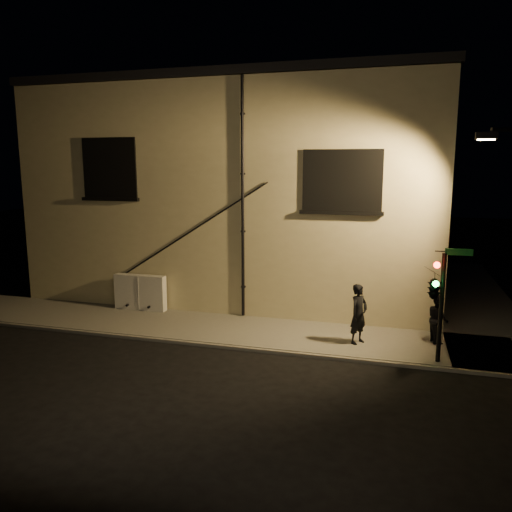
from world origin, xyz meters
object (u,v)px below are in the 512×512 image
(pedestrian_a, at_px, (359,314))
(traffic_signal, at_px, (435,287))
(pedestrian_b, at_px, (438,319))
(utility_cabinet, at_px, (140,292))

(pedestrian_a, distance_m, traffic_signal, 2.59)
(pedestrian_a, bearing_deg, traffic_signal, -83.40)
(pedestrian_a, height_order, pedestrian_b, pedestrian_a)
(utility_cabinet, distance_m, pedestrian_b, 10.55)
(pedestrian_b, bearing_deg, utility_cabinet, 70.91)
(pedestrian_b, height_order, traffic_signal, traffic_signal)
(utility_cabinet, xyz_separation_m, traffic_signal, (10.24, -2.51, 1.47))
(pedestrian_a, relative_size, traffic_signal, 0.58)
(utility_cabinet, xyz_separation_m, pedestrian_a, (8.19, -1.49, 0.25))
(pedestrian_a, bearing_deg, utility_cabinet, 112.88)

